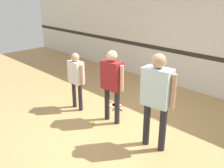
# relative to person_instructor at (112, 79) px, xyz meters

# --- Properties ---
(ground_plane) EXTENTS (16.00, 16.00, 0.00)m
(ground_plane) POSITION_rel_person_instructor_xyz_m (0.19, -0.21, -0.97)
(ground_plane) COLOR tan
(wall_back) EXTENTS (16.00, 0.07, 3.20)m
(wall_back) POSITION_rel_person_instructor_xyz_m (0.19, 2.90, 0.63)
(wall_back) COLOR silver
(wall_back) RESTS_ON ground_plane
(person_instructor) EXTENTS (0.59, 0.27, 1.57)m
(person_instructor) POSITION_rel_person_instructor_xyz_m (0.00, 0.00, 0.00)
(person_instructor) COLOR #232328
(person_instructor) RESTS_ON ground_plane
(person_student_left) EXTENTS (0.52, 0.22, 1.36)m
(person_student_left) POSITION_rel_person_instructor_xyz_m (-1.02, -0.15, -0.13)
(person_student_left) COLOR #232328
(person_student_left) RESTS_ON ground_plane
(person_student_right) EXTENTS (0.65, 0.34, 1.74)m
(person_student_right) POSITION_rel_person_instructor_xyz_m (1.20, -0.12, 0.10)
(person_student_right) COLOR #232328
(person_student_right) RESTS_ON ground_plane
(racket_spare_on_floor) EXTENTS (0.36, 0.47, 0.03)m
(racket_spare_on_floor) POSITION_rel_person_instructor_xyz_m (-0.47, 0.63, -0.96)
(racket_spare_on_floor) COLOR red
(racket_spare_on_floor) RESTS_ON ground_plane
(racket_second_spare) EXTENTS (0.50, 0.33, 0.03)m
(racket_second_spare) POSITION_rel_person_instructor_xyz_m (-0.49, 0.57, -0.96)
(racket_second_spare) COLOR #C6D838
(racket_second_spare) RESTS_ON ground_plane
(tennis_ball_near_instructor) EXTENTS (0.07, 0.07, 0.07)m
(tennis_ball_near_instructor) POSITION_rel_person_instructor_xyz_m (-0.16, -0.40, -0.94)
(tennis_ball_near_instructor) COLOR #CCE038
(tennis_ball_near_instructor) RESTS_ON ground_plane
(tennis_ball_by_spare_racket) EXTENTS (0.07, 0.07, 0.07)m
(tennis_ball_by_spare_racket) POSITION_rel_person_instructor_xyz_m (-0.66, 0.64, -0.94)
(tennis_ball_by_spare_racket) COLOR #CCE038
(tennis_ball_by_spare_racket) RESTS_ON ground_plane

